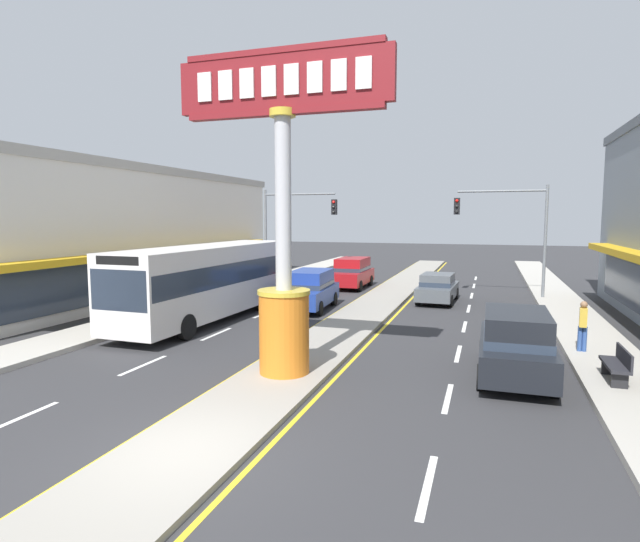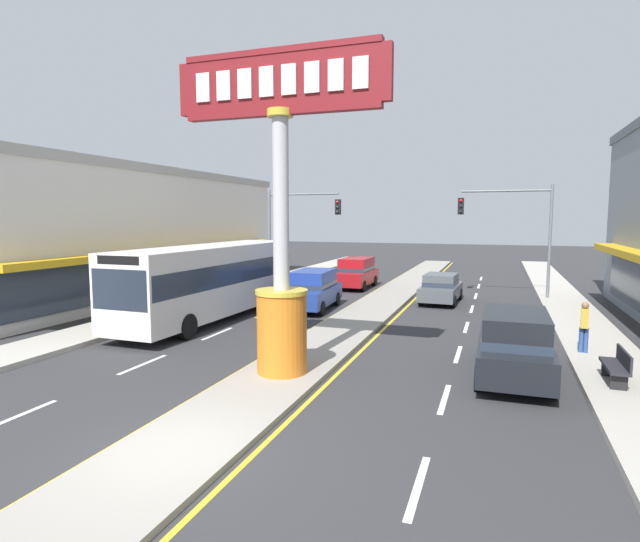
{
  "view_description": "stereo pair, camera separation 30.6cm",
  "coord_description": "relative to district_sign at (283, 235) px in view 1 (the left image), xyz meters",
  "views": [
    {
      "loc": [
        5.36,
        -7.93,
        4.49
      ],
      "look_at": [
        -0.27,
        9.09,
        2.6
      ],
      "focal_mm": 28.75,
      "sensor_mm": 36.0,
      "label": 1
    },
    {
      "loc": [
        5.65,
        -7.84,
        4.49
      ],
      "look_at": [
        -0.27,
        9.09,
        2.6
      ],
      "focal_mm": 28.75,
      "sensor_mm": 36.0,
      "label": 2
    }
  ],
  "objects": [
    {
      "name": "ground_plane",
      "position": [
        0.0,
        -5.08,
        -3.99
      ],
      "size": [
        160.0,
        160.0,
        0.0
      ],
      "primitive_type": "plane",
      "color": "#303033"
    },
    {
      "name": "suv_near_left_lane",
      "position": [
        -2.86,
        18.37,
        -3.01
      ],
      "size": [
        1.99,
        4.61,
        1.9
      ],
      "color": "maroon",
      "rests_on": "ground"
    },
    {
      "name": "traffic_light_left_side",
      "position": [
        -6.45,
        16.92,
        0.25
      ],
      "size": [
        4.86,
        0.46,
        6.2
      ],
      "color": "slate",
      "rests_on": "ground"
    },
    {
      "name": "suv_far_left_oncoming",
      "position": [
        6.16,
        1.95,
        -3.01
      ],
      "size": [
        1.98,
        4.61,
        1.9
      ],
      "color": "black",
      "rests_on": "ground"
    },
    {
      "name": "sidewalk_right",
      "position": [
        8.97,
        10.92,
        -3.9
      ],
      "size": [
        2.31,
        60.0,
        0.18
      ],
      "primitive_type": "cube",
      "color": "#ADA89E",
      "rests_on": "ground"
    },
    {
      "name": "traffic_light_right_side",
      "position": [
        6.45,
        16.74,
        0.25
      ],
      "size": [
        4.86,
        0.46,
        6.2
      ],
      "color": "slate",
      "rests_on": "ground"
    },
    {
      "name": "street_bench",
      "position": [
        8.68,
        1.9,
        -3.34
      ],
      "size": [
        0.48,
        1.6,
        0.88
      ],
      "color": "#232328",
      "rests_on": "sidewalk_right"
    },
    {
      "name": "suv_far_right_lane",
      "position": [
        -2.87,
        10.32,
        -3.01
      ],
      "size": [
        2.16,
        4.7,
        1.9
      ],
      "color": "navy",
      "rests_on": "ground"
    },
    {
      "name": "lane_markings",
      "position": [
        0.0,
        11.56,
        -3.99
      ],
      "size": [
        9.16,
        52.0,
        0.01
      ],
      "color": "silver",
      "rests_on": "ground"
    },
    {
      "name": "pedestrian_near_kerb",
      "position": [
        8.31,
        5.0,
        -2.89
      ],
      "size": [
        0.28,
        0.42,
        1.63
      ],
      "color": "#2D4C8C",
      "rests_on": "sidewalk_right"
    },
    {
      "name": "storefront_left",
      "position": [
        -15.24,
        11.28,
        -0.36
      ],
      "size": [
        8.09,
        26.34,
        7.27
      ],
      "color": "silver",
      "rests_on": "ground"
    },
    {
      "name": "sidewalk_left",
      "position": [
        -8.97,
        10.92,
        -3.9
      ],
      "size": [
        2.31,
        60.0,
        0.18
      ],
      "primitive_type": "cube",
      "color": "#ADA89E",
      "rests_on": "ground"
    },
    {
      "name": "bus_near_right_lane",
      "position": [
        -6.16,
        6.44,
        -2.12
      ],
      "size": [
        2.78,
        11.26,
        3.26
      ],
      "color": "silver",
      "rests_on": "ground"
    },
    {
      "name": "sedan_mid_left_lane",
      "position": [
        2.86,
        14.35,
        -3.2
      ],
      "size": [
        1.98,
        4.37,
        1.53
      ],
      "color": "#4C5156",
      "rests_on": "ground"
    },
    {
      "name": "district_sign",
      "position": [
        0.0,
        0.0,
        0.0
      ],
      "size": [
        6.06,
        1.47,
        8.8
      ],
      "color": "orange",
      "rests_on": "median_strip"
    },
    {
      "name": "median_strip",
      "position": [
        0.0,
        12.92,
        -3.92
      ],
      "size": [
        2.42,
        52.0,
        0.14
      ],
      "primitive_type": "cube",
      "color": "gray",
      "rests_on": "ground"
    }
  ]
}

